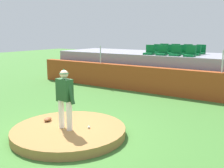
% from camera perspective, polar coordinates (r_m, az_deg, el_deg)
% --- Properties ---
extents(ground_plane, '(60.00, 60.00, 0.00)m').
position_cam_1_polar(ground_plane, '(7.84, -9.15, -10.81)').
color(ground_plane, '#3F752F').
extents(pitchers_mound, '(3.21, 3.21, 0.24)m').
position_cam_1_polar(pitchers_mound, '(7.79, -9.18, -9.99)').
color(pitchers_mound, '#9E713D').
rests_on(pitchers_mound, ground_plane).
extents(pitcher, '(0.76, 0.30, 1.69)m').
position_cam_1_polar(pitcher, '(7.39, -10.11, -2.26)').
color(pitcher, white).
rests_on(pitcher, pitchers_mound).
extents(baseball, '(0.07, 0.07, 0.07)m').
position_cam_1_polar(baseball, '(7.60, -4.95, -9.17)').
color(baseball, white).
rests_on(baseball, pitchers_mound).
extents(fielding_glove, '(0.30, 0.35, 0.11)m').
position_cam_1_polar(fielding_glove, '(8.39, -13.57, -7.35)').
color(fielding_glove, brown).
rests_on(fielding_glove, pitchers_mound).
extents(brick_barrier, '(14.88, 0.40, 1.25)m').
position_cam_1_polar(brick_barrier, '(12.85, 10.19, 0.67)').
color(brick_barrier, '#9E421B').
rests_on(brick_barrier, ground_plane).
extents(fence_post_left, '(0.06, 0.06, 0.94)m').
position_cam_1_polar(fence_post_left, '(14.43, -2.47, 6.35)').
color(fence_post_left, silver).
rests_on(fence_post_left, brick_barrier).
extents(fence_post_right, '(0.06, 0.06, 0.94)m').
position_cam_1_polar(fence_post_right, '(11.90, 22.58, 4.53)').
color(fence_post_right, silver).
rests_on(fence_post_right, brick_barrier).
extents(bleacher_platform, '(13.87, 3.61, 1.76)m').
position_cam_1_polar(bleacher_platform, '(14.91, 13.73, 2.92)').
color(bleacher_platform, gray).
rests_on(bleacher_platform, ground_plane).
extents(stadium_chair_0, '(0.48, 0.44, 0.50)m').
position_cam_1_polar(stadium_chair_0, '(14.03, 8.02, 6.89)').
color(stadium_chair_0, '#0B632B').
rests_on(stadium_chair_0, bleacher_platform).
extents(stadium_chair_1, '(0.48, 0.44, 0.50)m').
position_cam_1_polar(stadium_chair_1, '(13.71, 10.69, 6.71)').
color(stadium_chair_1, '#0B632B').
rests_on(stadium_chair_1, bleacher_platform).
extents(stadium_chair_2, '(0.48, 0.44, 0.50)m').
position_cam_1_polar(stadium_chair_2, '(13.51, 13.43, 6.54)').
color(stadium_chair_2, '#0B632B').
rests_on(stadium_chair_2, bleacher_platform).
extents(stadium_chair_3, '(0.48, 0.44, 0.50)m').
position_cam_1_polar(stadium_chair_3, '(13.24, 16.36, 6.31)').
color(stadium_chair_3, '#0B632B').
rests_on(stadium_chair_3, bleacher_platform).
extents(stadium_chair_4, '(0.48, 0.44, 0.50)m').
position_cam_1_polar(stadium_chair_4, '(14.85, 9.65, 7.06)').
color(stadium_chair_4, '#0B632B').
rests_on(stadium_chair_4, bleacher_platform).
extents(stadium_chair_5, '(0.48, 0.44, 0.50)m').
position_cam_1_polar(stadium_chair_5, '(14.57, 12.10, 6.90)').
color(stadium_chair_5, '#0B632B').
rests_on(stadium_chair_5, bleacher_platform).
extents(stadium_chair_6, '(0.48, 0.44, 0.50)m').
position_cam_1_polar(stadium_chair_6, '(14.32, 14.70, 6.72)').
color(stadium_chair_6, '#0B632B').
rests_on(stadium_chair_6, bleacher_platform).
extents(stadium_chair_7, '(0.48, 0.44, 0.50)m').
position_cam_1_polar(stadium_chair_7, '(14.10, 17.39, 6.52)').
color(stadium_chair_7, '#0B632B').
rests_on(stadium_chair_7, bleacher_platform).
extents(stadium_chair_8, '(0.48, 0.44, 0.50)m').
position_cam_1_polar(stadium_chair_8, '(15.68, 10.95, 7.22)').
color(stadium_chair_8, '#0B632B').
rests_on(stadium_chair_8, bleacher_platform).
extents(stadium_chair_9, '(0.48, 0.44, 0.50)m').
position_cam_1_polar(stadium_chair_9, '(15.38, 13.33, 7.05)').
color(stadium_chair_9, '#0B632B').
rests_on(stadium_chair_9, bleacher_platform).
extents(stadium_chair_10, '(0.48, 0.44, 0.50)m').
position_cam_1_polar(stadium_chair_10, '(15.17, 15.79, 6.88)').
color(stadium_chair_10, '#0B632B').
rests_on(stadium_chair_10, bleacher_platform).
extents(stadium_chair_11, '(0.48, 0.44, 0.50)m').
position_cam_1_polar(stadium_chair_11, '(14.96, 18.40, 6.69)').
color(stadium_chair_11, '#0B632B').
rests_on(stadium_chair_11, bleacher_platform).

